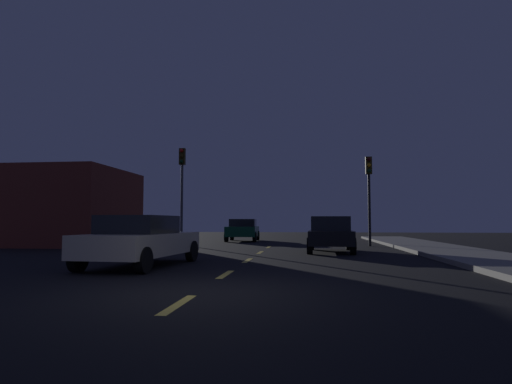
% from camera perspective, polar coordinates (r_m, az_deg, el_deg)
% --- Properties ---
extents(ground_plane, '(80.00, 80.00, 0.00)m').
position_cam_1_polar(ground_plane, '(14.82, -0.79, -8.67)').
color(ground_plane, black).
extents(sidewalk_curb_right, '(3.00, 40.00, 0.15)m').
position_cam_1_polar(sidewalk_curb_right, '(15.71, 27.74, -7.68)').
color(sidewalk_curb_right, gray).
rests_on(sidewalk_curb_right, ground_plane).
extents(lane_stripe_nearest, '(0.16, 1.60, 0.01)m').
position_cam_1_polar(lane_stripe_nearest, '(6.84, -10.07, -14.14)').
color(lane_stripe_nearest, '#EACC4C').
rests_on(lane_stripe_nearest, ground_plane).
extents(lane_stripe_second, '(0.16, 1.60, 0.01)m').
position_cam_1_polar(lane_stripe_second, '(10.50, -3.97, -10.60)').
color(lane_stripe_second, '#EACC4C').
rests_on(lane_stripe_second, ground_plane).
extents(lane_stripe_third, '(0.16, 1.60, 0.01)m').
position_cam_1_polar(lane_stripe_third, '(14.23, -1.11, -8.85)').
color(lane_stripe_third, '#EACC4C').
rests_on(lane_stripe_third, ground_plane).
extents(lane_stripe_fourth, '(0.16, 1.60, 0.01)m').
position_cam_1_polar(lane_stripe_fourth, '(17.99, 0.55, -7.83)').
color(lane_stripe_fourth, '#EACC4C').
rests_on(lane_stripe_fourth, ground_plane).
extents(lane_stripe_fifth, '(0.16, 1.60, 0.01)m').
position_cam_1_polar(lane_stripe_fifth, '(21.76, 1.63, -7.15)').
color(lane_stripe_fifth, '#EACC4C').
rests_on(lane_stripe_fifth, ground_plane).
extents(traffic_signal_left, '(0.32, 0.38, 5.25)m').
position_cam_1_polar(traffic_signal_left, '(24.22, -9.57, 1.88)').
color(traffic_signal_left, '#4C4C51').
rests_on(traffic_signal_left, ground_plane).
extents(traffic_signal_right, '(0.32, 0.38, 4.61)m').
position_cam_1_polar(traffic_signal_right, '(23.42, 14.43, 1.14)').
color(traffic_signal_right, black).
rests_on(traffic_signal_right, ground_plane).
extents(car_stopped_ahead, '(1.95, 3.99, 1.46)m').
position_cam_1_polar(car_stopped_ahead, '(18.43, 9.62, -5.39)').
color(car_stopped_ahead, black).
rests_on(car_stopped_ahead, ground_plane).
extents(car_adjacent_lane, '(2.25, 4.66, 1.41)m').
position_cam_1_polar(car_adjacent_lane, '(12.75, -14.66, -6.03)').
color(car_adjacent_lane, beige).
rests_on(car_adjacent_lane, ground_plane).
extents(car_oncoming_far, '(2.13, 3.96, 1.43)m').
position_cam_1_polar(car_oncoming_far, '(28.79, -1.72, -4.91)').
color(car_oncoming_far, '#0F4C2D').
rests_on(car_oncoming_far, ground_plane).
extents(storefront_left, '(5.12, 6.54, 4.05)m').
position_cam_1_polar(storefront_left, '(25.70, -22.38, -1.86)').
color(storefront_left, maroon).
rests_on(storefront_left, ground_plane).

